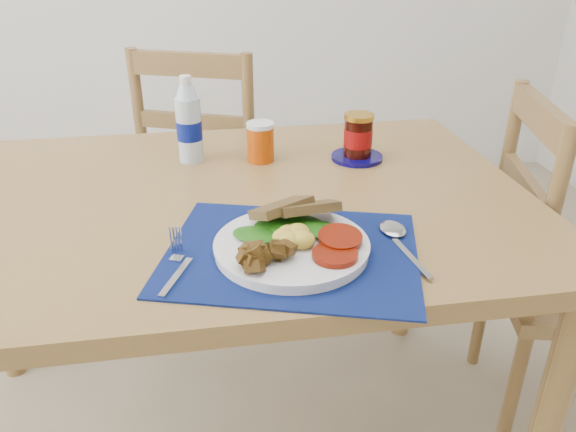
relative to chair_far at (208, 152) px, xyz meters
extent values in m
cube|color=brown|center=(-0.02, -0.73, 0.15)|extent=(1.40, 0.90, 0.04)
cylinder|color=brown|center=(0.62, -0.34, -0.22)|extent=(0.06, 0.06, 0.71)
cube|color=brown|center=(0.03, 0.06, -0.14)|extent=(0.54, 0.53, 0.04)
cylinder|color=brown|center=(0.26, 0.16, -0.37)|extent=(0.04, 0.04, 0.41)
cylinder|color=brown|center=(-0.08, 0.29, -0.37)|extent=(0.04, 0.04, 0.41)
cylinder|color=brown|center=(0.13, -0.16, -0.37)|extent=(0.04, 0.04, 0.41)
cylinder|color=brown|center=(-0.21, -0.03, -0.37)|extent=(0.04, 0.04, 0.41)
cube|color=brown|center=(-0.04, -0.11, 0.32)|extent=(0.37, 0.17, 0.49)
cube|color=brown|center=(0.92, -0.74, -0.15)|extent=(0.48, 0.50, 0.04)
cylinder|color=brown|center=(0.72, -0.88, -0.38)|extent=(0.04, 0.04, 0.41)
cylinder|color=brown|center=(0.81, -0.53, -0.38)|extent=(0.04, 0.04, 0.41)
cube|color=brown|center=(0.75, -0.70, 0.30)|extent=(0.12, 0.37, 0.47)
cube|color=black|center=(0.12, -1.00, 0.17)|extent=(0.52, 0.46, 0.00)
cylinder|color=silver|center=(0.12, -1.00, 0.18)|extent=(0.27, 0.27, 0.02)
ellipsoid|color=yellow|center=(0.13, -1.00, 0.21)|extent=(0.07, 0.06, 0.03)
cylinder|color=maroon|center=(0.20, -1.04, 0.20)|extent=(0.08, 0.08, 0.01)
ellipsoid|color=#0D3F07|center=(0.13, -0.96, 0.20)|extent=(0.14, 0.09, 0.01)
cube|color=brown|center=(0.14, -0.92, 0.22)|extent=(0.13, 0.10, 0.04)
cube|color=#B2B5BA|center=(-0.08, -1.05, 0.18)|extent=(0.06, 0.11, 0.00)
cube|color=#B2B5BA|center=(-0.08, -0.97, 0.18)|extent=(0.04, 0.06, 0.00)
cube|color=#B2B5BA|center=(0.32, -1.05, 0.18)|extent=(0.03, 0.14, 0.00)
ellipsoid|color=#B2B5BA|center=(0.32, -0.95, 0.18)|extent=(0.05, 0.07, 0.01)
cylinder|color=#ADBFCC|center=(-0.05, -0.51, 0.25)|extent=(0.06, 0.06, 0.16)
cylinder|color=navy|center=(-0.05, -0.51, 0.25)|extent=(0.06, 0.06, 0.05)
cone|color=#ADBFCC|center=(-0.05, -0.51, 0.35)|extent=(0.06, 0.06, 0.04)
cylinder|color=white|center=(-0.05, -0.51, 0.37)|extent=(0.03, 0.03, 0.02)
cylinder|color=#B23C04|center=(0.12, -0.54, 0.22)|extent=(0.07, 0.07, 0.09)
cylinder|color=#08044A|center=(0.36, -0.57, 0.18)|extent=(0.13, 0.13, 0.01)
cylinder|color=black|center=(0.36, -0.57, 0.23)|extent=(0.07, 0.07, 0.09)
cylinder|color=maroon|center=(0.36, -0.57, 0.23)|extent=(0.07, 0.07, 0.04)
cylinder|color=#BA821F|center=(0.36, -0.57, 0.28)|extent=(0.07, 0.07, 0.01)
camera|label=1|loc=(-0.02, -1.84, 0.68)|focal=35.00mm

